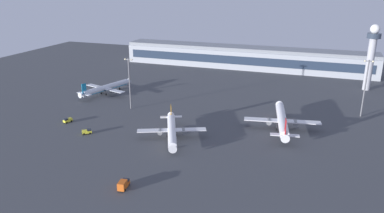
{
  "coord_description": "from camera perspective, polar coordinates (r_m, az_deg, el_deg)",
  "views": [
    {
      "loc": [
        60.02,
        -138.89,
        65.32
      ],
      "look_at": [
        0.08,
        30.5,
        4.0
      ],
      "focal_mm": 34.85,
      "sensor_mm": 36.0,
      "label": 1
    }
  ],
  "objects": [
    {
      "name": "control_tower",
      "position": [
        252.79,
        25.76,
        7.41
      ],
      "size": [
        8.0,
        8.0,
        40.36
      ],
      "color": "#A8A8B2",
      "rests_on": "ground"
    },
    {
      "name": "maintenance_van",
      "position": [
        189.21,
        -18.51,
        -1.99
      ],
      "size": [
        3.22,
        4.56,
        2.25
      ],
      "rotation": [
        0.0,
        0.0,
        2.8
      ],
      "color": "yellow",
      "rests_on": "ground"
    },
    {
      "name": "apron_light_east",
      "position": [
        201.68,
        25.0,
        2.98
      ],
      "size": [
        4.8,
        0.9,
        28.82
      ],
      "color": "slate",
      "rests_on": "ground"
    },
    {
      "name": "apron_light_west",
      "position": [
        197.27,
        -9.55,
        3.94
      ],
      "size": [
        4.8,
        0.9,
        27.21
      ],
      "color": "slate",
      "rests_on": "ground"
    },
    {
      "name": "airplane_near_gate",
      "position": [
        175.59,
        13.62,
        -2.05
      ],
      "size": [
        34.6,
        44.24,
        11.38
      ],
      "rotation": [
        0.0,
        0.0,
        0.17
      ],
      "color": "white",
      "rests_on": "ground"
    },
    {
      "name": "airplane_taxiway_distant",
      "position": [
        161.27,
        -3.12,
        -3.64
      ],
      "size": [
        28.8,
        36.47,
        9.87
      ],
      "rotation": [
        0.0,
        0.0,
        3.55
      ],
      "color": "white",
      "rests_on": "ground"
    },
    {
      "name": "airplane_far_stand",
      "position": [
        229.42,
        -13.09,
        2.78
      ],
      "size": [
        29.89,
        38.06,
        9.95
      ],
      "rotation": [
        0.0,
        0.0,
        -0.28
      ],
      "color": "silver",
      "rests_on": "ground"
    },
    {
      "name": "terminal_building",
      "position": [
        294.44,
        8.12,
        7.45
      ],
      "size": [
        190.84,
        22.4,
        16.4
      ],
      "color": "#9EA3AD",
      "rests_on": "ground"
    },
    {
      "name": "baggage_tractor",
      "position": [
        172.8,
        -15.77,
        -3.7
      ],
      "size": [
        4.47,
        4.1,
        2.25
      ],
      "rotation": [
        0.0,
        0.0,
        5.38
      ],
      "color": "yellow",
      "rests_on": "ground"
    },
    {
      "name": "ground_plane",
      "position": [
        164.8,
        -3.58,
        -4.55
      ],
      "size": [
        416.0,
        416.0,
        0.0
      ],
      "primitive_type": "plane",
      "color": "#424449"
    },
    {
      "name": "catering_truck",
      "position": [
        127.03,
        -10.46,
        -11.62
      ],
      "size": [
        3.15,
        5.93,
        3.05
      ],
      "rotation": [
        0.0,
        0.0,
        0.15
      ],
      "color": "#D85919",
      "rests_on": "ground"
    }
  ]
}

